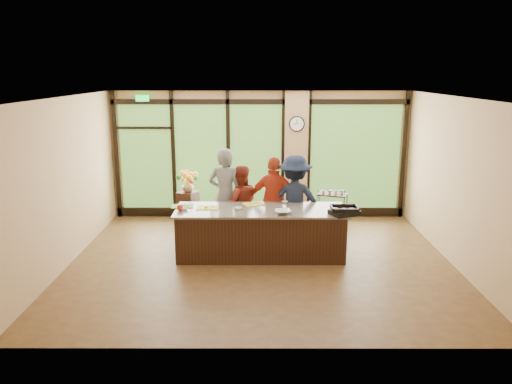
{
  "coord_description": "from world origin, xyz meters",
  "views": [
    {
      "loc": [
        -0.07,
        -8.7,
        3.43
      ],
      "look_at": [
        -0.09,
        0.4,
        1.23
      ],
      "focal_mm": 35.0,
      "sensor_mm": 36.0,
      "label": 1
    }
  ],
  "objects_px": {
    "cook_left": "(225,195)",
    "flower_stand": "(188,209)",
    "bar_cart": "(332,206)",
    "cook_right": "(295,200)",
    "island_base": "(261,234)",
    "roasting_pan": "(344,212)"
  },
  "relations": [
    {
      "from": "island_base",
      "to": "roasting_pan",
      "type": "distance_m",
      "value": 1.63
    },
    {
      "from": "island_base",
      "to": "cook_right",
      "type": "height_order",
      "value": "cook_right"
    },
    {
      "from": "cook_left",
      "to": "cook_right",
      "type": "xyz_separation_m",
      "value": [
        1.4,
        -0.16,
        -0.06
      ]
    },
    {
      "from": "cook_right",
      "to": "roasting_pan",
      "type": "relative_size",
      "value": 3.84
    },
    {
      "from": "cook_right",
      "to": "cook_left",
      "type": "bearing_deg",
      "value": -1.89
    },
    {
      "from": "flower_stand",
      "to": "bar_cart",
      "type": "xyz_separation_m",
      "value": [
        3.23,
        -0.23,
        0.14
      ]
    },
    {
      "from": "cook_left",
      "to": "flower_stand",
      "type": "bearing_deg",
      "value": -37.2
    },
    {
      "from": "flower_stand",
      "to": "cook_right",
      "type": "bearing_deg",
      "value": -4.0
    },
    {
      "from": "island_base",
      "to": "cook_right",
      "type": "relative_size",
      "value": 1.7
    },
    {
      "from": "roasting_pan",
      "to": "flower_stand",
      "type": "distance_m",
      "value": 3.92
    },
    {
      "from": "cook_left",
      "to": "cook_right",
      "type": "bearing_deg",
      "value": -174.26
    },
    {
      "from": "island_base",
      "to": "bar_cart",
      "type": "relative_size",
      "value": 3.5
    },
    {
      "from": "roasting_pan",
      "to": "island_base",
      "type": "bearing_deg",
      "value": 141.74
    },
    {
      "from": "island_base",
      "to": "flower_stand",
      "type": "distance_m",
      "value": 2.52
    },
    {
      "from": "roasting_pan",
      "to": "flower_stand",
      "type": "bearing_deg",
      "value": 119.33
    },
    {
      "from": "cook_right",
      "to": "bar_cart",
      "type": "distance_m",
      "value": 1.42
    },
    {
      "from": "bar_cart",
      "to": "flower_stand",
      "type": "bearing_deg",
      "value": -163.77
    },
    {
      "from": "cook_left",
      "to": "bar_cart",
      "type": "height_order",
      "value": "cook_left"
    },
    {
      "from": "cook_left",
      "to": "bar_cart",
      "type": "bearing_deg",
      "value": -147.51
    },
    {
      "from": "cook_left",
      "to": "flower_stand",
      "type": "relative_size",
      "value": 2.47
    },
    {
      "from": "cook_right",
      "to": "island_base",
      "type": "bearing_deg",
      "value": 49.57
    },
    {
      "from": "roasting_pan",
      "to": "bar_cart",
      "type": "distance_m",
      "value": 2.11
    }
  ]
}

